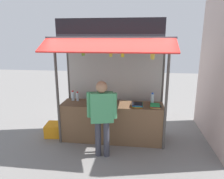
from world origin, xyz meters
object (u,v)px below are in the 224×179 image
(banana_bunch_inner_right, at_px, (83,53))
(vendor_person, at_px, (102,112))
(banana_bunch_rightmost, at_px, (123,54))
(water_bottle_left, at_px, (78,97))
(magazine_stack_far_right, at_px, (137,105))
(banana_bunch_inner_left, at_px, (111,54))
(plastic_crate, at_px, (55,129))
(magazine_stack_front_left, at_px, (109,105))
(water_bottle_far_left, at_px, (152,99))
(water_bottle_back_left, at_px, (73,96))
(magazine_stack_right, at_px, (155,106))
(banana_bunch_leftmost, at_px, (153,56))

(banana_bunch_inner_right, relative_size, vendor_person, 0.16)
(banana_bunch_rightmost, bearing_deg, water_bottle_left, 154.48)
(magazine_stack_far_right, xyz_separation_m, banana_bunch_inner_left, (-0.56, -0.30, 1.17))
(banana_bunch_inner_right, height_order, banana_bunch_rightmost, same)
(banana_bunch_rightmost, distance_m, plastic_crate, 2.66)
(water_bottle_left, distance_m, magazine_stack_front_left, 0.91)
(water_bottle_left, xyz_separation_m, plastic_crate, (-0.60, -0.10, -0.87))
(water_bottle_far_left, xyz_separation_m, banana_bunch_inner_left, (-0.91, -0.52, 1.08))
(water_bottle_far_left, bearing_deg, water_bottle_left, 179.31)
(water_bottle_back_left, relative_size, magazine_stack_far_right, 0.87)
(water_bottle_left, relative_size, vendor_person, 0.14)
(banana_bunch_inner_right, xyz_separation_m, banana_bunch_rightmost, (0.82, 0.00, -0.01))
(water_bottle_back_left, bearing_deg, water_bottle_left, -8.37)
(banana_bunch_inner_right, bearing_deg, banana_bunch_rightmost, 0.10)
(water_bottle_back_left, relative_size, plastic_crate, 0.57)
(water_bottle_far_left, height_order, banana_bunch_inner_right, banana_bunch_inner_right)
(magazine_stack_front_left, xyz_separation_m, plastic_crate, (-1.43, 0.26, -0.80))
(magazine_stack_front_left, relative_size, plastic_crate, 0.57)
(plastic_crate, bearing_deg, magazine_stack_right, -2.70)
(water_bottle_far_left, xyz_separation_m, vendor_person, (-1.05, -0.86, -0.07))
(banana_bunch_inner_right, bearing_deg, magazine_stack_front_left, 19.98)
(banana_bunch_rightmost, relative_size, banana_bunch_leftmost, 0.87)
(banana_bunch_inner_right, bearing_deg, magazine_stack_right, 12.00)
(magazine_stack_right, bearing_deg, banana_bunch_leftmost, -112.02)
(vendor_person, bearing_deg, banana_bunch_rightmost, -152.06)
(vendor_person, height_order, plastic_crate, vendor_person)
(magazine_stack_front_left, height_order, banana_bunch_leftmost, banana_bunch_leftmost)
(banana_bunch_rightmost, bearing_deg, banana_bunch_inner_right, -179.90)
(magazine_stack_front_left, bearing_deg, banana_bunch_rightmost, -30.95)
(water_bottle_back_left, xyz_separation_m, magazine_stack_right, (1.99, -0.24, -0.09))
(water_bottle_back_left, distance_m, magazine_stack_far_right, 1.61)
(water_bottle_far_left, relative_size, water_bottle_back_left, 1.09)
(magazine_stack_far_right, bearing_deg, plastic_crate, 175.97)
(water_bottle_left, height_order, banana_bunch_inner_left, banana_bunch_inner_left)
(water_bottle_far_left, distance_m, plastic_crate, 2.57)
(water_bottle_left, height_order, banana_bunch_inner_right, banana_bunch_inner_right)
(water_bottle_back_left, bearing_deg, banana_bunch_inner_left, -28.76)
(banana_bunch_rightmost, bearing_deg, banana_bunch_leftmost, -0.09)
(magazine_stack_right, bearing_deg, banana_bunch_inner_left, -161.37)
(banana_bunch_rightmost, bearing_deg, banana_bunch_inner_left, 179.80)
(banana_bunch_inner_left, distance_m, vendor_person, 1.20)
(banana_bunch_rightmost, xyz_separation_m, banana_bunch_leftmost, (0.60, -0.00, -0.04))
(banana_bunch_inner_left, relative_size, plastic_crate, 0.62)
(water_bottle_left, relative_size, magazine_stack_far_right, 0.81)
(water_bottle_far_left, bearing_deg, plastic_crate, -178.11)
(vendor_person, bearing_deg, water_bottle_left, -63.07)
(magazine_stack_front_left, height_order, banana_bunch_inner_right, banana_bunch_inner_right)
(banana_bunch_rightmost, distance_m, banana_bunch_leftmost, 0.60)
(magazine_stack_far_right, distance_m, banana_bunch_leftmost, 1.21)
(magazine_stack_front_left, relative_size, banana_bunch_inner_left, 0.92)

